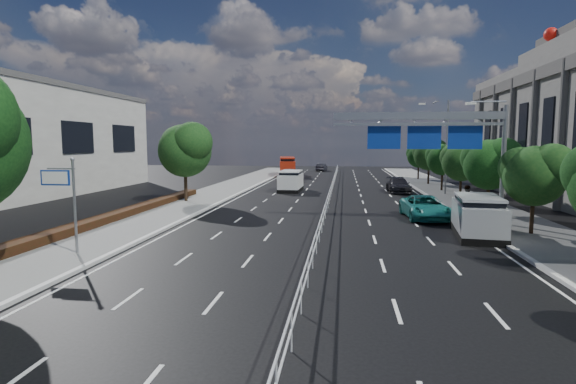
{
  "coord_description": "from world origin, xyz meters",
  "views": [
    {
      "loc": [
        1.19,
        -18.14,
        4.94
      ],
      "look_at": [
        -1.72,
        5.12,
        2.4
      ],
      "focal_mm": 28.0,
      "sensor_mm": 36.0,
      "label": 1
    }
  ],
  "objects_px": {
    "overhead_gantry": "(437,132)",
    "silver_minivan": "(478,217)",
    "near_car_silver": "(290,174)",
    "pedestrian_b": "(466,199)",
    "parked_car_teal": "(425,207)",
    "pedestrian_a": "(501,205)",
    "red_bus": "(287,166)",
    "white_minivan": "(291,181)",
    "toilet_sign": "(64,189)",
    "near_car_dark": "(322,167)",
    "parked_car_dark": "(399,185)"
  },
  "relations": [
    {
      "from": "near_car_dark",
      "to": "silver_minivan",
      "type": "distance_m",
      "value": 57.23
    },
    {
      "from": "red_bus",
      "to": "overhead_gantry",
      "type": "bearing_deg",
      "value": -78.48
    },
    {
      "from": "near_car_dark",
      "to": "silver_minivan",
      "type": "relative_size",
      "value": 0.75
    },
    {
      "from": "white_minivan",
      "to": "pedestrian_b",
      "type": "distance_m",
      "value": 19.78
    },
    {
      "from": "silver_minivan",
      "to": "parked_car_teal",
      "type": "bearing_deg",
      "value": 115.41
    },
    {
      "from": "toilet_sign",
      "to": "near_car_dark",
      "type": "relative_size",
      "value": 1.06
    },
    {
      "from": "parked_car_dark",
      "to": "pedestrian_a",
      "type": "distance_m",
      "value": 16.04
    },
    {
      "from": "white_minivan",
      "to": "pedestrian_b",
      "type": "xyz_separation_m",
      "value": [
        13.89,
        -14.08,
        0.06
      ]
    },
    {
      "from": "parked_car_teal",
      "to": "pedestrian_b",
      "type": "xyz_separation_m",
      "value": [
        3.1,
        1.9,
        0.35
      ]
    },
    {
      "from": "near_car_silver",
      "to": "parked_car_teal",
      "type": "relative_size",
      "value": 0.93
    },
    {
      "from": "white_minivan",
      "to": "silver_minivan",
      "type": "xyz_separation_m",
      "value": [
        12.59,
        -21.45,
        0.02
      ]
    },
    {
      "from": "white_minivan",
      "to": "red_bus",
      "type": "relative_size",
      "value": 0.51
    },
    {
      "from": "overhead_gantry",
      "to": "silver_minivan",
      "type": "height_order",
      "value": "overhead_gantry"
    },
    {
      "from": "toilet_sign",
      "to": "parked_car_dark",
      "type": "xyz_separation_m",
      "value": [
        17.64,
        28.11,
        -2.21
      ]
    },
    {
      "from": "toilet_sign",
      "to": "parked_car_teal",
      "type": "distance_m",
      "value": 21.29
    },
    {
      "from": "pedestrian_a",
      "to": "toilet_sign",
      "type": "bearing_deg",
      "value": -3.07
    },
    {
      "from": "toilet_sign",
      "to": "red_bus",
      "type": "bearing_deg",
      "value": 86.07
    },
    {
      "from": "parked_car_dark",
      "to": "pedestrian_a",
      "type": "relative_size",
      "value": 3.26
    },
    {
      "from": "toilet_sign",
      "to": "parked_car_dark",
      "type": "bearing_deg",
      "value": 57.89
    },
    {
      "from": "red_bus",
      "to": "parked_car_teal",
      "type": "xyz_separation_m",
      "value": [
        14.0,
        -38.29,
        -0.73
      ]
    },
    {
      "from": "white_minivan",
      "to": "near_car_silver",
      "type": "xyz_separation_m",
      "value": [
        -1.67,
        12.76,
        -0.19
      ]
    },
    {
      "from": "silver_minivan",
      "to": "red_bus",
      "type": "bearing_deg",
      "value": 117.05
    },
    {
      "from": "white_minivan",
      "to": "near_car_silver",
      "type": "bearing_deg",
      "value": 98.74
    },
    {
      "from": "silver_minivan",
      "to": "parked_car_teal",
      "type": "height_order",
      "value": "silver_minivan"
    },
    {
      "from": "parked_car_teal",
      "to": "pedestrian_a",
      "type": "height_order",
      "value": "pedestrian_a"
    },
    {
      "from": "white_minivan",
      "to": "silver_minivan",
      "type": "bearing_deg",
      "value": -58.32
    },
    {
      "from": "toilet_sign",
      "to": "overhead_gantry",
      "type": "xyz_separation_m",
      "value": [
        17.69,
        10.05,
        2.66
      ]
    },
    {
      "from": "toilet_sign",
      "to": "white_minivan",
      "type": "bearing_deg",
      "value": 76.61
    },
    {
      "from": "red_bus",
      "to": "silver_minivan",
      "type": "xyz_separation_m",
      "value": [
        15.8,
        -43.76,
        -0.42
      ]
    },
    {
      "from": "overhead_gantry",
      "to": "near_car_dark",
      "type": "relative_size",
      "value": 2.51
    },
    {
      "from": "parked_car_teal",
      "to": "pedestrian_a",
      "type": "distance_m",
      "value": 5.08
    },
    {
      "from": "red_bus",
      "to": "parked_car_teal",
      "type": "distance_m",
      "value": 40.78
    },
    {
      "from": "parked_car_teal",
      "to": "pedestrian_b",
      "type": "distance_m",
      "value": 3.66
    },
    {
      "from": "silver_minivan",
      "to": "parked_car_teal",
      "type": "relative_size",
      "value": 1.01
    },
    {
      "from": "white_minivan",
      "to": "near_car_silver",
      "type": "relative_size",
      "value": 0.99
    },
    {
      "from": "red_bus",
      "to": "near_car_silver",
      "type": "xyz_separation_m",
      "value": [
        1.53,
        -9.55,
        -0.63
      ]
    },
    {
      "from": "overhead_gantry",
      "to": "pedestrian_a",
      "type": "bearing_deg",
      "value": 30.06
    },
    {
      "from": "pedestrian_b",
      "to": "white_minivan",
      "type": "bearing_deg",
      "value": -24.24
    },
    {
      "from": "near_car_silver",
      "to": "silver_minivan",
      "type": "xyz_separation_m",
      "value": [
        14.27,
        -34.21,
        0.21
      ]
    },
    {
      "from": "red_bus",
      "to": "near_car_silver",
      "type": "distance_m",
      "value": 9.69
    },
    {
      "from": "toilet_sign",
      "to": "near_car_dark",
      "type": "distance_m",
      "value": 63.24
    },
    {
      "from": "parked_car_teal",
      "to": "near_car_dark",
      "type": "bearing_deg",
      "value": 96.58
    },
    {
      "from": "pedestrian_a",
      "to": "pedestrian_b",
      "type": "bearing_deg",
      "value": -62.55
    },
    {
      "from": "toilet_sign",
      "to": "near_car_dark",
      "type": "xyz_separation_m",
      "value": [
        8.12,
        62.67,
        -2.27
      ]
    },
    {
      "from": "near_car_dark",
      "to": "white_minivan",
      "type": "bearing_deg",
      "value": 95.55
    },
    {
      "from": "white_minivan",
      "to": "parked_car_teal",
      "type": "distance_m",
      "value": 19.29
    },
    {
      "from": "overhead_gantry",
      "to": "red_bus",
      "type": "xyz_separation_m",
      "value": [
        -14.24,
        40.24,
        -4.12
      ]
    },
    {
      "from": "near_car_dark",
      "to": "pedestrian_b",
      "type": "bearing_deg",
      "value": 112.26
    },
    {
      "from": "near_car_silver",
      "to": "pedestrian_b",
      "type": "height_order",
      "value": "pedestrian_b"
    },
    {
      "from": "near_car_dark",
      "to": "parked_car_teal",
      "type": "relative_size",
      "value": 0.75
    }
  ]
}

